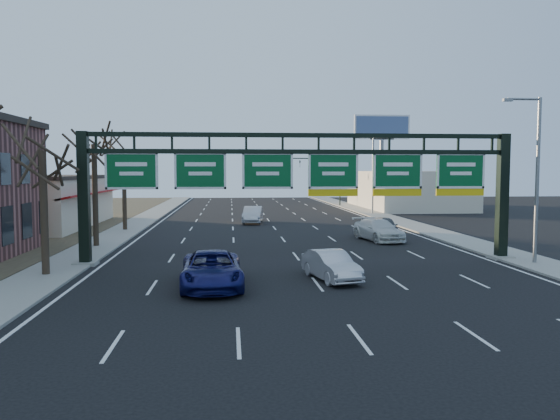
{
  "coord_description": "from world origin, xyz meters",
  "views": [
    {
      "loc": [
        -3.89,
        -22.01,
        5.13
      ],
      "look_at": [
        -1.48,
        4.28,
        3.2
      ],
      "focal_mm": 35.0,
      "sensor_mm": 36.0,
      "label": 1
    }
  ],
  "objects": [
    {
      "name": "ground",
      "position": [
        0.0,
        0.0,
        0.0
      ],
      "size": [
        160.0,
        160.0,
        0.0
      ],
      "primitive_type": "plane",
      "color": "black",
      "rests_on": "ground"
    },
    {
      "name": "sidewalk_left",
      "position": [
        -12.8,
        20.0,
        0.06
      ],
      "size": [
        3.0,
        120.0,
        0.12
      ],
      "primitive_type": "cube",
      "color": "gray",
      "rests_on": "ground"
    },
    {
      "name": "sidewalk_right",
      "position": [
        12.8,
        20.0,
        0.06
      ],
      "size": [
        3.0,
        120.0,
        0.12
      ],
      "primitive_type": "cube",
      "color": "gray",
      "rests_on": "ground"
    },
    {
      "name": "lane_markings",
      "position": [
        0.0,
        20.0,
        0.01
      ],
      "size": [
        21.6,
        120.0,
        0.01
      ],
      "primitive_type": "cube",
      "color": "white",
      "rests_on": "ground"
    },
    {
      "name": "sign_gantry",
      "position": [
        0.16,
        8.0,
        4.63
      ],
      "size": [
        24.6,
        1.2,
        7.2
      ],
      "color": "black",
      "rests_on": "ground"
    },
    {
      "name": "cream_strip",
      "position": [
        -21.48,
        29.0,
        2.36
      ],
      "size": [
        10.9,
        18.4,
        4.7
      ],
      "color": "beige",
      "rests_on": "ground"
    },
    {
      "name": "building_right_distant",
      "position": [
        20.0,
        50.0,
        2.5
      ],
      "size": [
        12.0,
        20.0,
        5.0
      ],
      "primitive_type": "cube",
      "color": "beige",
      "rests_on": "ground"
    },
    {
      "name": "tree_gantry",
      "position": [
        -12.8,
        5.0,
        7.11
      ],
      "size": [
        3.6,
        3.6,
        8.48
      ],
      "color": "#2E2619",
      "rests_on": "sidewalk_left"
    },
    {
      "name": "tree_mid",
      "position": [
        -12.8,
        15.0,
        7.85
      ],
      "size": [
        3.6,
        3.6,
        9.24
      ],
      "color": "#2E2619",
      "rests_on": "sidewalk_left"
    },
    {
      "name": "tree_far",
      "position": [
        -12.8,
        25.0,
        7.48
      ],
      "size": [
        3.6,
        3.6,
        8.86
      ],
      "color": "#2E2619",
      "rests_on": "sidewalk_left"
    },
    {
      "name": "streetlight_near",
      "position": [
        12.47,
        6.0,
        5.08
      ],
      "size": [
        2.15,
        0.22,
        9.0
      ],
      "color": "slate",
      "rests_on": "sidewalk_right"
    },
    {
      "name": "streetlight_far",
      "position": [
        12.47,
        40.0,
        5.08
      ],
      "size": [
        2.15,
        0.22,
        9.0
      ],
      "color": "slate",
      "rests_on": "sidewalk_right"
    },
    {
      "name": "billboard_right",
      "position": [
        15.0,
        44.98,
        9.06
      ],
      "size": [
        7.0,
        0.5,
        12.0
      ],
      "color": "slate",
      "rests_on": "ground"
    },
    {
      "name": "traffic_signal_mast",
      "position": [
        5.69,
        55.0,
        5.5
      ],
      "size": [
        10.16,
        0.54,
        7.0
      ],
      "color": "black",
      "rests_on": "ground"
    },
    {
      "name": "car_blue_suv",
      "position": [
        -4.71,
        1.76,
        0.79
      ],
      "size": [
        2.84,
        5.77,
        1.57
      ],
      "primitive_type": "imported",
      "rotation": [
        0.0,
        0.0,
        0.04
      ],
      "color": "#131557",
      "rests_on": "ground"
    },
    {
      "name": "car_silver_sedan",
      "position": [
        0.79,
        2.9,
        0.69
      ],
      "size": [
        2.38,
        4.39,
        1.37
      ],
      "primitive_type": "imported",
      "rotation": [
        0.0,
        0.0,
        0.23
      ],
      "color": "#BBBAC0",
      "rests_on": "ground"
    },
    {
      "name": "car_white_wagon",
      "position": [
        6.87,
        16.74,
        0.78
      ],
      "size": [
        3.17,
        5.7,
        1.56
      ],
      "primitive_type": "imported",
      "rotation": [
        0.0,
        0.0,
        0.19
      ],
      "color": "silver",
      "rests_on": "ground"
    },
    {
      "name": "car_grey_far",
      "position": [
        7.81,
        18.57,
        0.79
      ],
      "size": [
        2.33,
        4.79,
        1.57
      ],
      "primitive_type": "imported",
      "rotation": [
        0.0,
        0.0,
        -0.1
      ],
      "color": "#393B3D",
      "rests_on": "ground"
    },
    {
      "name": "car_silver_distant",
      "position": [
        -1.71,
        30.72,
        0.8
      ],
      "size": [
        2.28,
        5.05,
        1.61
      ],
      "primitive_type": "imported",
      "rotation": [
        0.0,
        0.0,
        -0.12
      ],
      "color": "#B7B7BC",
      "rests_on": "ground"
    }
  ]
}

